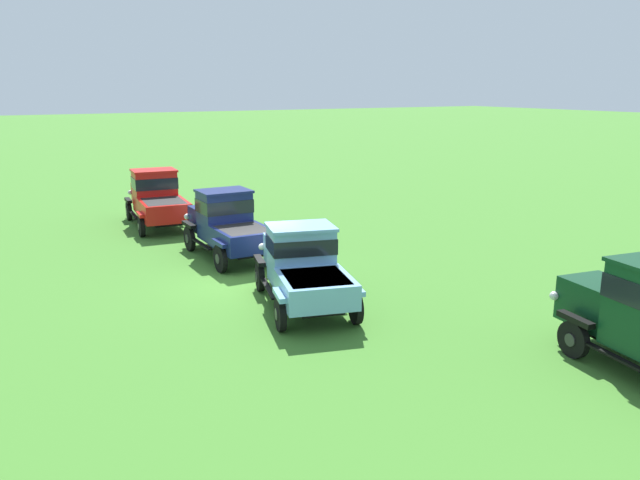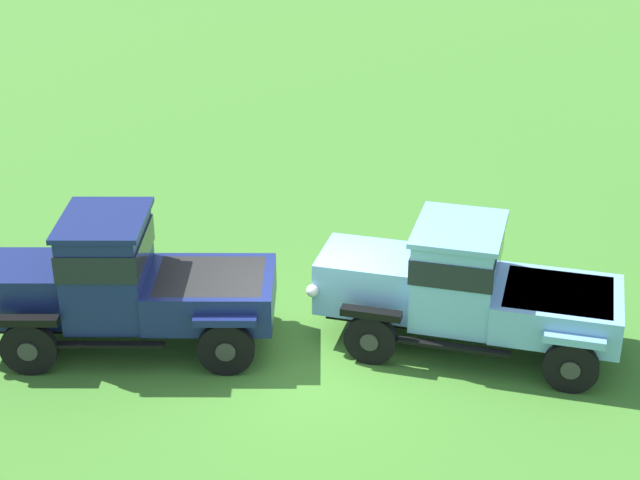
% 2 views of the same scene
% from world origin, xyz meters
% --- Properties ---
extents(ground_plane, '(240.00, 240.00, 0.00)m').
position_xyz_m(ground_plane, '(0.00, 0.00, 0.00)').
color(ground_plane, '#3D7528').
extents(vintage_truck_second_in_line, '(4.71, 2.03, 2.22)m').
position_xyz_m(vintage_truck_second_in_line, '(-2.86, 0.44, 1.13)').
color(vintage_truck_second_in_line, black).
rests_on(vintage_truck_second_in_line, ground).
extents(vintage_truck_midrow_center, '(5.03, 2.98, 2.07)m').
position_xyz_m(vintage_truck_midrow_center, '(2.50, 0.44, 1.07)').
color(vintage_truck_midrow_center, black).
rests_on(vintage_truck_midrow_center, ground).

